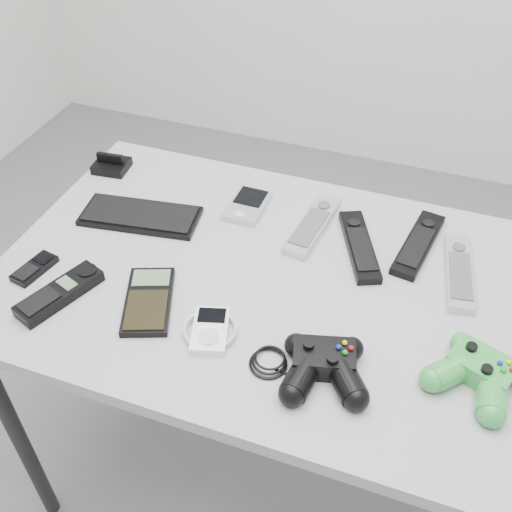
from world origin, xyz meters
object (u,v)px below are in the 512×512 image
(controller_black, at_px, (324,365))
(pda_keyboard, at_px, (140,215))
(remote_silver_b, at_px, (459,272))
(controller_green, at_px, (478,372))
(pda, at_px, (247,205))
(mobile_phone, at_px, (34,268))
(remote_black_a, at_px, (359,245))
(remote_silver_a, at_px, (313,225))
(desk, at_px, (273,301))
(cordless_handset, at_px, (60,293))
(calculator, at_px, (148,300))
(mp3_player, at_px, (210,330))
(remote_black_b, at_px, (418,244))

(controller_black, bearing_deg, pda_keyboard, 135.85)
(pda_keyboard, distance_m, remote_silver_b, 0.68)
(remote_silver_b, height_order, controller_green, controller_green)
(pda, xyz_separation_m, mobile_phone, (-0.33, -0.34, -0.00))
(remote_black_a, relative_size, controller_black, 0.86)
(pda_keyboard, relative_size, remote_silver_a, 1.23)
(pda, bearing_deg, remote_silver_a, -6.20)
(desk, height_order, mobile_phone, mobile_phone)
(pda, xyz_separation_m, cordless_handset, (-0.24, -0.38, 0.00))
(calculator, bearing_deg, controller_black, -28.43)
(controller_green, bearing_deg, remote_silver_b, 122.24)
(calculator, height_order, controller_black, controller_black)
(pda_keyboard, relative_size, remote_black_a, 1.20)
(desk, height_order, controller_black, controller_black)
(mobile_phone, bearing_deg, controller_green, 12.34)
(cordless_handset, height_order, mp3_player, cordless_handset)
(calculator, bearing_deg, remote_silver_b, 6.14)
(mobile_phone, distance_m, mp3_player, 0.40)
(remote_black_b, xyz_separation_m, cordless_handset, (-0.62, -0.38, 0.00))
(cordless_handset, distance_m, calculator, 0.17)
(remote_silver_b, distance_m, controller_black, 0.38)
(remote_silver_a, bearing_deg, controller_green, -32.59)
(pda, relative_size, mp3_player, 1.17)
(pda, relative_size, remote_silver_a, 0.58)
(pda_keyboard, xyz_separation_m, calculator, (0.14, -0.23, 0.00))
(calculator, bearing_deg, desk, 15.00)
(remote_black_b, bearing_deg, mobile_phone, -145.65)
(cordless_handset, bearing_deg, desk, 47.71)
(desk, height_order, cordless_handset, cordless_handset)
(remote_black_b, distance_m, remote_silver_b, 0.11)
(remote_black_b, xyz_separation_m, mp3_player, (-0.32, -0.36, -0.00))
(pda, bearing_deg, mp3_player, -79.08)
(desk, bearing_deg, calculator, -144.11)
(desk, xyz_separation_m, pda, (-0.13, 0.19, 0.07))
(remote_black_a, distance_m, mobile_phone, 0.66)
(pda_keyboard, height_order, pda, pda)
(remote_silver_a, relative_size, mp3_player, 2.02)
(controller_green, bearing_deg, mp3_player, -152.65)
(remote_black_b, bearing_deg, remote_silver_a, -166.82)
(remote_black_b, bearing_deg, cordless_handset, -139.28)
(calculator, relative_size, controller_black, 0.68)
(remote_silver_a, bearing_deg, mobile_phone, -140.44)
(pda_keyboard, distance_m, remote_black_a, 0.48)
(pda_keyboard, height_order, cordless_handset, cordless_handset)
(mobile_phone, bearing_deg, desk, 28.10)
(pda, relative_size, remote_silver_b, 0.56)
(mobile_phone, bearing_deg, pda_keyboard, 72.84)
(remote_silver_a, height_order, remote_black_a, remote_silver_a)
(pda, relative_size, controller_green, 0.78)
(desk, xyz_separation_m, pda_keyboard, (-0.34, 0.08, 0.07))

